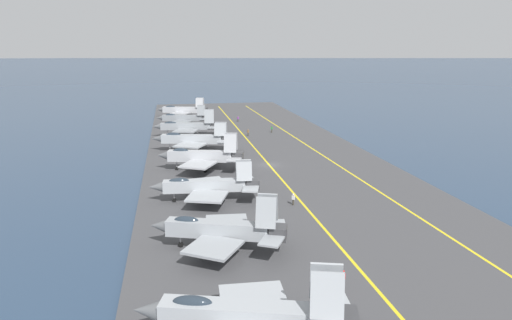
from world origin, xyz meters
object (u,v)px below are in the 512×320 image
object	(u,v)px
crew_brown_vest	(248,132)
parked_jet_seventh	(184,118)
crew_red_vest	(343,278)
parked_jet_fifth	(193,139)
parked_jet_second	(220,229)
parked_jet_eighth	(183,110)
crew_green_vest	(272,129)
parked_jet_sixth	(187,126)
parked_jet_third	(207,186)
parked_jet_fourth	(202,156)
crew_purple_vest	(238,119)
parked_jet_nearest	(247,316)
crew_white_vest	(293,199)

from	to	relation	value
crew_brown_vest	parked_jet_seventh	bearing A→B (deg)	40.70
crew_red_vest	parked_jet_fifth	bearing A→B (deg)	9.93
parked_jet_seventh	crew_brown_vest	world-z (taller)	parked_jet_seventh
parked_jet_second	parked_jet_eighth	distance (m)	99.98
parked_jet_fifth	crew_green_vest	xyz separation A→B (m)	(18.74, -21.29, -1.74)
crew_brown_vest	crew_red_vest	bearing A→B (deg)	176.98
crew_red_vest	parked_jet_seventh	bearing A→B (deg)	6.96
parked_jet_sixth	parked_jet_seventh	size ratio (longest dim) A/B	1.09
parked_jet_third	parked_jet_sixth	size ratio (longest dim) A/B	0.96
parked_jet_fourth	crew_red_vest	size ratio (longest dim) A/B	8.98
parked_jet_second	crew_green_vest	xyz separation A→B (m)	(68.43, -21.01, -1.43)
parked_jet_fourth	crew_purple_vest	xyz separation A→B (m)	(54.21, -14.64, -1.77)
parked_jet_second	parked_jet_fourth	distance (m)	33.83
crew_purple_vest	parked_jet_second	bearing A→B (deg)	170.32
parked_jet_third	parked_jet_eighth	distance (m)	83.28
parked_jet_second	parked_jet_fifth	xyz separation A→B (m)	(49.69, 0.28, 0.32)
crew_red_vest	crew_green_vest	xyz separation A→B (m)	(78.64, -10.80, 0.02)
parked_jet_nearest	parked_jet_third	xyz separation A→B (m)	(33.80, 0.18, -0.24)
crew_brown_vest	crew_green_vest	xyz separation A→B (m)	(3.24, -6.83, 0.02)
parked_jet_nearest	parked_jet_fifth	bearing A→B (deg)	0.32
parked_jet_nearest	crew_white_vest	world-z (taller)	parked_jet_nearest
parked_jet_nearest	crew_green_vest	size ratio (longest dim) A/B	9.37
parked_jet_fourth	crew_purple_vest	world-z (taller)	parked_jet_fourth
parked_jet_second	parked_jet_seventh	bearing A→B (deg)	0.82
crew_brown_vest	crew_white_vest	bearing A→B (deg)	177.27
crew_green_vest	parked_jet_eighth	bearing A→B (deg)	34.80
parked_jet_fourth	parked_jet_seventh	bearing A→B (deg)	1.81
parked_jet_eighth	crew_green_vest	size ratio (longest dim) A/B	9.26
crew_brown_vest	crew_red_vest	distance (m)	75.50
parked_jet_eighth	parked_jet_nearest	bearing A→B (deg)	-179.51
parked_jet_second	parked_jet_third	xyz separation A→B (m)	(16.70, 0.09, -0.08)
parked_jet_third	crew_white_vest	world-z (taller)	parked_jet_third
parked_jet_fifth	crew_red_vest	size ratio (longest dim) A/B	9.93
parked_jet_second	parked_jet_third	size ratio (longest dim) A/B	0.97
crew_red_vest	parked_jet_sixth	bearing A→B (deg)	8.19
parked_jet_third	crew_red_vest	world-z (taller)	parked_jet_third
parked_jet_sixth	parked_jet_nearest	bearing A→B (deg)	-179.36
parked_jet_fifth	parked_jet_sixth	bearing A→B (deg)	1.94
parked_jet_fourth	parked_jet_sixth	xyz separation A→B (m)	(32.81, 1.22, 0.02)
parked_jet_nearest	crew_green_vest	distance (m)	88.06
parked_jet_third	crew_brown_vest	world-z (taller)	parked_jet_third
parked_jet_nearest	crew_brown_vest	size ratio (longest dim) A/B	9.58
parked_jet_eighth	crew_green_vest	xyz separation A→B (m)	(-31.54, -21.92, -1.46)
parked_jet_fourth	crew_white_vest	size ratio (longest dim) A/B	9.20
crew_white_vest	parked_jet_sixth	bearing A→B (deg)	13.07
parked_jet_third	crew_brown_vest	xyz separation A→B (m)	(48.48, -14.27, -1.37)
crew_brown_vest	crew_purple_vest	size ratio (longest dim) A/B	1.03
crew_green_vest	parked_jet_sixth	bearing A→B (deg)	94.71
parked_jet_eighth	parked_jet_third	bearing A→B (deg)	-179.44
parked_jet_sixth	parked_jet_eighth	xyz separation A→B (m)	(33.34, 0.06, -0.28)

